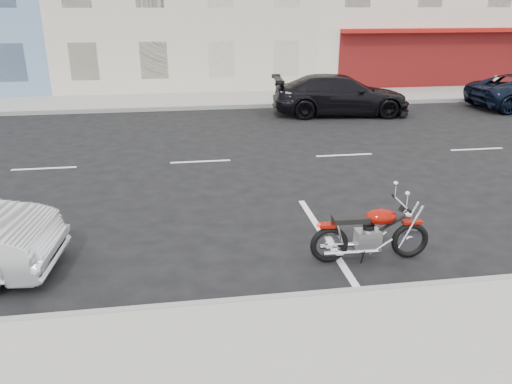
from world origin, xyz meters
TOP-DOWN VIEW (x-y plane):
  - ground at (0.00, 0.00)m, footprint 120.00×120.00m
  - sidewalk_far at (-5.00, 8.70)m, footprint 80.00×3.40m
  - curb_far at (-5.00, 7.00)m, footprint 80.00×0.12m
  - fire_hydrant at (12.00, 8.50)m, footprint 0.20×0.20m
  - motorcycle at (1.19, -5.93)m, footprint 1.99×0.66m
  - car_far at (3.54, 5.30)m, footprint 5.32×2.62m

SIDE VIEW (x-z plane):
  - ground at x=0.00m, z-range 0.00..0.00m
  - sidewalk_far at x=-5.00m, z-range 0.00..0.15m
  - curb_far at x=-5.00m, z-range 0.00..0.16m
  - motorcycle at x=1.19m, z-range -0.04..0.95m
  - fire_hydrant at x=12.00m, z-range 0.17..0.89m
  - car_far at x=3.54m, z-range 0.00..1.49m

